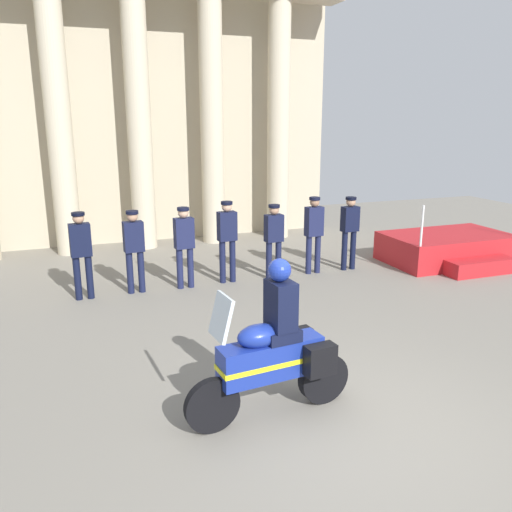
{
  "coord_description": "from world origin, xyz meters",
  "views": [
    {
      "loc": [
        -2.8,
        -4.42,
        3.4
      ],
      "look_at": [
        -0.03,
        3.16,
        1.25
      ],
      "focal_mm": 36.8,
      "sensor_mm": 36.0,
      "label": 1
    }
  ],
  "objects_px": {
    "officer_in_row_6": "(350,227)",
    "officer_in_row_4": "(274,235)",
    "officer_in_row_1": "(134,245)",
    "officer_in_row_2": "(184,241)",
    "officer_in_row_3": "(227,235)",
    "motorcycle_with_rider": "(276,352)",
    "reviewing_stand": "(449,249)",
    "officer_in_row_0": "(81,249)",
    "officer_in_row_5": "(314,229)"
  },
  "relations": [
    {
      "from": "officer_in_row_5",
      "to": "motorcycle_with_rider",
      "type": "distance_m",
      "value": 5.86
    },
    {
      "from": "officer_in_row_3",
      "to": "officer_in_row_4",
      "type": "height_order",
      "value": "officer_in_row_3"
    },
    {
      "from": "officer_in_row_3",
      "to": "officer_in_row_5",
      "type": "relative_size",
      "value": 1.01
    },
    {
      "from": "officer_in_row_1",
      "to": "officer_in_row_3",
      "type": "distance_m",
      "value": 1.91
    },
    {
      "from": "officer_in_row_1",
      "to": "officer_in_row_6",
      "type": "bearing_deg",
      "value": 175.07
    },
    {
      "from": "officer_in_row_2",
      "to": "motorcycle_with_rider",
      "type": "bearing_deg",
      "value": 84.53
    },
    {
      "from": "officer_in_row_4",
      "to": "motorcycle_with_rider",
      "type": "height_order",
      "value": "motorcycle_with_rider"
    },
    {
      "from": "officer_in_row_3",
      "to": "officer_in_row_6",
      "type": "xyz_separation_m",
      "value": [
        2.87,
        -0.03,
        -0.03
      ]
    },
    {
      "from": "officer_in_row_0",
      "to": "officer_in_row_1",
      "type": "bearing_deg",
      "value": 177.75
    },
    {
      "from": "officer_in_row_5",
      "to": "officer_in_row_6",
      "type": "bearing_deg",
      "value": 174.5
    },
    {
      "from": "officer_in_row_4",
      "to": "officer_in_row_2",
      "type": "bearing_deg",
      "value": -5.22
    },
    {
      "from": "reviewing_stand",
      "to": "officer_in_row_5",
      "type": "relative_size",
      "value": 1.72
    },
    {
      "from": "reviewing_stand",
      "to": "motorcycle_with_rider",
      "type": "bearing_deg",
      "value": -143.43
    },
    {
      "from": "officer_in_row_5",
      "to": "officer_in_row_1",
      "type": "bearing_deg",
      "value": -4.8
    },
    {
      "from": "officer_in_row_2",
      "to": "officer_in_row_3",
      "type": "height_order",
      "value": "officer_in_row_3"
    },
    {
      "from": "officer_in_row_3",
      "to": "officer_in_row_4",
      "type": "distance_m",
      "value": 1.02
    },
    {
      "from": "officer_in_row_3",
      "to": "officer_in_row_2",
      "type": "bearing_deg",
      "value": -0.63
    },
    {
      "from": "reviewing_stand",
      "to": "officer_in_row_6",
      "type": "height_order",
      "value": "officer_in_row_6"
    },
    {
      "from": "officer_in_row_1",
      "to": "officer_in_row_2",
      "type": "distance_m",
      "value": 0.99
    },
    {
      "from": "officer_in_row_0",
      "to": "officer_in_row_4",
      "type": "relative_size",
      "value": 1.05
    },
    {
      "from": "officer_in_row_0",
      "to": "officer_in_row_3",
      "type": "xyz_separation_m",
      "value": [
        2.9,
        0.07,
        0.02
      ]
    },
    {
      "from": "officer_in_row_0",
      "to": "officer_in_row_5",
      "type": "bearing_deg",
      "value": 175.71
    },
    {
      "from": "reviewing_stand",
      "to": "officer_in_row_5",
      "type": "distance_m",
      "value": 3.54
    },
    {
      "from": "officer_in_row_5",
      "to": "officer_in_row_3",
      "type": "bearing_deg",
      "value": -5.52
    },
    {
      "from": "officer_in_row_4",
      "to": "motorcycle_with_rider",
      "type": "relative_size",
      "value": 0.77
    },
    {
      "from": "officer_in_row_1",
      "to": "officer_in_row_2",
      "type": "xyz_separation_m",
      "value": [
        0.99,
        -0.04,
        0.01
      ]
    },
    {
      "from": "officer_in_row_0",
      "to": "officer_in_row_5",
      "type": "distance_m",
      "value": 4.88
    },
    {
      "from": "officer_in_row_0",
      "to": "officer_in_row_2",
      "type": "bearing_deg",
      "value": 175.24
    },
    {
      "from": "officer_in_row_1",
      "to": "motorcycle_with_rider",
      "type": "bearing_deg",
      "value": 95.61
    },
    {
      "from": "motorcycle_with_rider",
      "to": "officer_in_row_0",
      "type": "bearing_deg",
      "value": -74.91
    },
    {
      "from": "reviewing_stand",
      "to": "motorcycle_with_rider",
      "type": "height_order",
      "value": "motorcycle_with_rider"
    },
    {
      "from": "officer_in_row_0",
      "to": "motorcycle_with_rider",
      "type": "relative_size",
      "value": 0.81
    },
    {
      "from": "officer_in_row_1",
      "to": "officer_in_row_4",
      "type": "xyz_separation_m",
      "value": [
        2.92,
        -0.05,
        -0.02
      ]
    },
    {
      "from": "officer_in_row_1",
      "to": "officer_in_row_4",
      "type": "bearing_deg",
      "value": 174.09
    },
    {
      "from": "officer_in_row_6",
      "to": "motorcycle_with_rider",
      "type": "height_order",
      "value": "motorcycle_with_rider"
    },
    {
      "from": "officer_in_row_6",
      "to": "officer_in_row_3",
      "type": "bearing_deg",
      "value": -5.51
    },
    {
      "from": "officer_in_row_2",
      "to": "officer_in_row_4",
      "type": "relative_size",
      "value": 1.03
    },
    {
      "from": "officer_in_row_4",
      "to": "officer_in_row_1",
      "type": "bearing_deg",
      "value": -5.91
    },
    {
      "from": "officer_in_row_5",
      "to": "officer_in_row_6",
      "type": "xyz_separation_m",
      "value": [
        0.89,
        -0.01,
        -0.02
      ]
    },
    {
      "from": "officer_in_row_0",
      "to": "officer_in_row_3",
      "type": "relative_size",
      "value": 0.98
    },
    {
      "from": "officer_in_row_4",
      "to": "officer_in_row_5",
      "type": "distance_m",
      "value": 0.97
    },
    {
      "from": "motorcycle_with_rider",
      "to": "reviewing_stand",
      "type": "bearing_deg",
      "value": -149.35
    },
    {
      "from": "officer_in_row_0",
      "to": "officer_in_row_5",
      "type": "xyz_separation_m",
      "value": [
        4.88,
        0.05,
        0.01
      ]
    },
    {
      "from": "officer_in_row_4",
      "to": "officer_in_row_6",
      "type": "height_order",
      "value": "officer_in_row_6"
    },
    {
      "from": "officer_in_row_2",
      "to": "officer_in_row_3",
      "type": "bearing_deg",
      "value": 179.37
    },
    {
      "from": "officer_in_row_1",
      "to": "officer_in_row_4",
      "type": "distance_m",
      "value": 2.92
    },
    {
      "from": "officer_in_row_6",
      "to": "officer_in_row_2",
      "type": "bearing_deg",
      "value": -4.33
    },
    {
      "from": "officer_in_row_6",
      "to": "officer_in_row_4",
      "type": "bearing_deg",
      "value": -3.41
    },
    {
      "from": "officer_in_row_3",
      "to": "reviewing_stand",
      "type": "bearing_deg",
      "value": 171.75
    },
    {
      "from": "reviewing_stand",
      "to": "officer_in_row_2",
      "type": "xyz_separation_m",
      "value": [
        -6.37,
        0.25,
        0.65
      ]
    }
  ]
}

